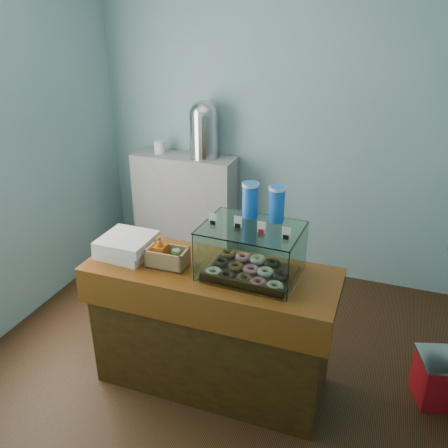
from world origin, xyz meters
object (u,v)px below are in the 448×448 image
at_px(coffee_urn, 204,128).
at_px(display_case, 253,247).
at_px(counter, 211,327).
at_px(red_cooler, 446,378).

bearing_deg(coffee_urn, display_case, -58.28).
bearing_deg(display_case, counter, -165.03).
relative_size(display_case, red_cooler, 1.34).
height_order(counter, red_cooler, counter).
bearing_deg(counter, red_cooler, 13.92).
distance_m(counter, red_cooler, 1.58).
bearing_deg(counter, display_case, 12.35).
distance_m(coffee_urn, red_cooler, 2.79).
bearing_deg(red_cooler, display_case, 177.16).
relative_size(counter, coffee_urn, 2.99).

